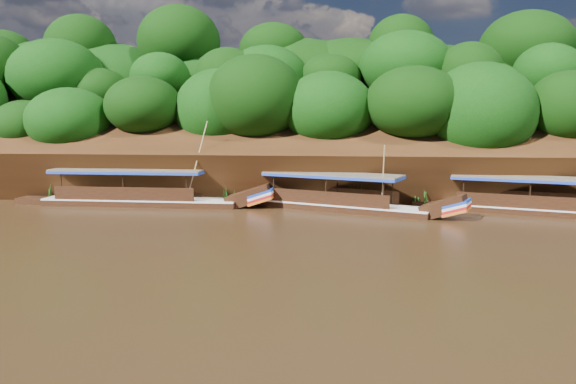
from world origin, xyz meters
name	(u,v)px	position (x,y,z in m)	size (l,w,h in m)	color
ground	(320,233)	(0.00, 0.00, 0.00)	(160.00, 160.00, 0.00)	black
riverbank	(331,165)	(-0.01, 22.73, 1.89)	(120.00, 30.06, 19.40)	#311A0A
boat_0	(556,207)	(15.16, 7.28, 0.56)	(15.07, 6.57, 6.86)	black
boat_1	(352,203)	(1.83, 7.49, 0.57)	(14.47, 7.26, 5.13)	black
boat_2	(153,197)	(-12.63, 8.46, 0.60)	(16.93, 2.87, 6.63)	black
reeds	(280,193)	(-3.37, 9.56, 0.89)	(49.89, 2.29, 2.06)	#206D1B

